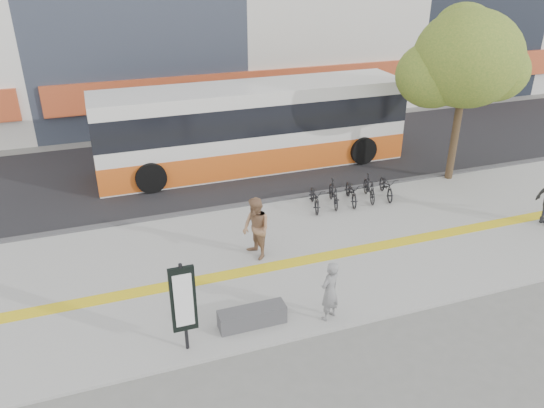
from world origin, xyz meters
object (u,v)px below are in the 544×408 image
object	(u,v)px
bench	(252,317)
street_tree	(464,60)
seated_woman	(330,291)
pedestrian_tan	(256,229)
bus	(253,129)
signboard	(183,301)

from	to	relation	value
bench	street_tree	xyz separation A→B (m)	(9.78, 6.02, 4.21)
street_tree	seated_woman	bearing A→B (deg)	-141.34
bench	seated_woman	bearing A→B (deg)	-11.41
pedestrian_tan	bus	bearing A→B (deg)	149.87
signboard	bench	bearing A→B (deg)	10.81
seated_woman	bus	bearing A→B (deg)	-124.00
bus	pedestrian_tan	world-z (taller)	bus
signboard	pedestrian_tan	world-z (taller)	signboard
signboard	pedestrian_tan	xyz separation A→B (m)	(2.62, 3.16, -0.37)
signboard	street_tree	world-z (taller)	street_tree
seated_woman	pedestrian_tan	distance (m)	3.32
signboard	pedestrian_tan	bearing A→B (deg)	50.37
signboard	pedestrian_tan	size ratio (longest dim) A/B	1.20
bus	pedestrian_tan	distance (m)	7.18
signboard	street_tree	xyz separation A→B (m)	(11.38, 6.33, 3.15)
signboard	bus	distance (m)	11.06
bench	bus	world-z (taller)	bus
street_tree	pedestrian_tan	distance (m)	9.96
seated_woman	pedestrian_tan	size ratio (longest dim) A/B	0.84
street_tree	seated_woman	distance (m)	10.86
bench	bus	distance (m)	10.26
bench	pedestrian_tan	xyz separation A→B (m)	(1.02, 2.86, 0.69)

